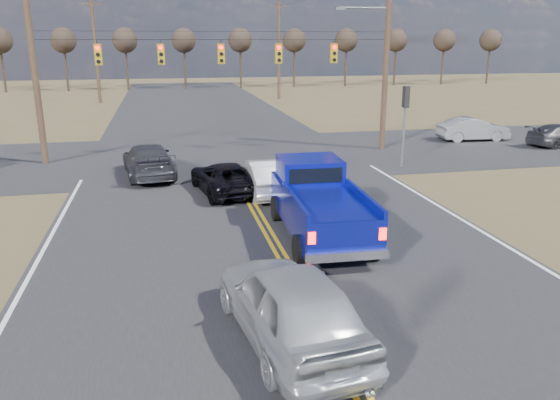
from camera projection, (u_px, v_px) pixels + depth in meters
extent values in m
plane|color=brown|center=(315.00, 315.00, 12.40)|extent=(160.00, 160.00, 0.00)
cube|color=#28282B|center=(247.00, 196.00, 21.78)|extent=(14.00, 120.00, 0.02)
cube|color=#28282B|center=(224.00, 156.00, 29.28)|extent=(120.00, 12.00, 0.02)
cylinder|color=#473323|center=(33.00, 61.00, 26.04)|extent=(0.32, 0.32, 10.00)
cylinder|color=#473323|center=(386.00, 59.00, 29.68)|extent=(0.32, 0.32, 10.00)
cylinder|color=black|center=(221.00, 40.00, 27.58)|extent=(18.00, 0.02, 0.02)
cylinder|color=black|center=(220.00, 31.00, 27.47)|extent=(18.00, 0.02, 0.02)
cube|color=#B28C14|center=(98.00, 55.00, 26.56)|extent=(0.34, 0.24, 1.00)
cylinder|color=#FF0C05|center=(97.00, 48.00, 26.34)|extent=(0.20, 0.06, 0.20)
cylinder|color=black|center=(98.00, 55.00, 26.43)|extent=(0.20, 0.06, 0.20)
cylinder|color=black|center=(99.00, 62.00, 26.53)|extent=(0.20, 0.06, 0.20)
cube|color=black|center=(97.00, 45.00, 26.28)|extent=(0.24, 0.14, 0.03)
cube|color=#B28C14|center=(161.00, 54.00, 27.17)|extent=(0.34, 0.24, 1.00)
cylinder|color=#FF0C05|center=(161.00, 47.00, 26.95)|extent=(0.20, 0.06, 0.20)
cylinder|color=black|center=(161.00, 54.00, 27.04)|extent=(0.20, 0.06, 0.20)
cylinder|color=black|center=(161.00, 61.00, 27.13)|extent=(0.20, 0.06, 0.20)
cube|color=black|center=(160.00, 45.00, 26.89)|extent=(0.24, 0.14, 0.03)
cube|color=#B28C14|center=(221.00, 54.00, 27.78)|extent=(0.34, 0.24, 1.00)
cylinder|color=#FF0C05|center=(221.00, 47.00, 27.55)|extent=(0.20, 0.06, 0.20)
cylinder|color=black|center=(221.00, 54.00, 27.65)|extent=(0.20, 0.06, 0.20)
cylinder|color=black|center=(222.00, 61.00, 27.74)|extent=(0.20, 0.06, 0.20)
cube|color=black|center=(221.00, 45.00, 27.49)|extent=(0.24, 0.14, 0.03)
cube|color=#B28C14|center=(279.00, 54.00, 28.38)|extent=(0.34, 0.24, 1.00)
cylinder|color=#FF0C05|center=(279.00, 47.00, 28.16)|extent=(0.20, 0.06, 0.20)
cylinder|color=black|center=(279.00, 54.00, 28.25)|extent=(0.20, 0.06, 0.20)
cylinder|color=black|center=(279.00, 60.00, 28.35)|extent=(0.20, 0.06, 0.20)
cube|color=black|center=(279.00, 45.00, 28.10)|extent=(0.24, 0.14, 0.03)
cube|color=#B28C14|center=(334.00, 53.00, 28.99)|extent=(0.34, 0.24, 1.00)
cylinder|color=#FF0C05|center=(335.00, 47.00, 28.77)|extent=(0.20, 0.06, 0.20)
cylinder|color=black|center=(335.00, 53.00, 28.86)|extent=(0.20, 0.06, 0.20)
cylinder|color=black|center=(334.00, 60.00, 28.95)|extent=(0.20, 0.06, 0.20)
cube|color=black|center=(335.00, 45.00, 28.71)|extent=(0.24, 0.14, 0.03)
cylinder|color=slate|center=(404.00, 135.00, 26.26)|extent=(0.12, 0.12, 3.20)
cube|color=black|center=(406.00, 97.00, 25.75)|extent=(0.24, 0.34, 1.00)
cylinder|color=slate|center=(364.00, 8.00, 28.66)|extent=(2.80, 0.10, 0.10)
cube|color=slate|center=(340.00, 9.00, 28.41)|extent=(0.55, 0.22, 0.14)
cylinder|color=#473323|center=(96.00, 50.00, 52.29)|extent=(0.32, 0.32, 10.00)
cube|color=#473323|center=(91.00, 4.00, 51.11)|extent=(1.60, 0.12, 0.12)
cylinder|color=#473323|center=(279.00, 50.00, 55.93)|extent=(0.32, 0.32, 10.00)
cube|color=#473323|center=(279.00, 6.00, 54.74)|extent=(1.60, 0.12, 0.12)
cylinder|color=#33261C|center=(3.00, 68.00, 63.63)|extent=(0.28, 0.28, 5.50)
cylinder|color=#33261C|center=(66.00, 68.00, 65.05)|extent=(0.28, 0.28, 5.50)
sphere|color=#2D231C|center=(63.00, 40.00, 64.15)|extent=(3.00, 3.00, 3.00)
cylinder|color=#33261C|center=(127.00, 67.00, 66.46)|extent=(0.28, 0.28, 5.50)
sphere|color=#2D231C|center=(125.00, 40.00, 65.57)|extent=(3.00, 3.00, 3.00)
cylinder|color=#33261C|center=(185.00, 67.00, 67.88)|extent=(0.28, 0.28, 5.50)
sphere|color=#2D231C|center=(184.00, 40.00, 66.98)|extent=(3.00, 3.00, 3.00)
cylinder|color=#33261C|center=(241.00, 66.00, 69.29)|extent=(0.28, 0.28, 5.50)
sphere|color=#2D231C|center=(240.00, 40.00, 68.40)|extent=(3.00, 3.00, 3.00)
cylinder|color=#33261C|center=(294.00, 65.00, 70.71)|extent=(0.28, 0.28, 5.50)
sphere|color=#2D231C|center=(294.00, 40.00, 69.81)|extent=(3.00, 3.00, 3.00)
cylinder|color=#33261C|center=(345.00, 65.00, 72.12)|extent=(0.28, 0.28, 5.50)
sphere|color=#2D231C|center=(346.00, 40.00, 71.23)|extent=(3.00, 3.00, 3.00)
cylinder|color=#33261C|center=(395.00, 64.00, 73.54)|extent=(0.28, 0.28, 5.50)
sphere|color=#2D231C|center=(396.00, 40.00, 72.64)|extent=(3.00, 3.00, 3.00)
cylinder|color=#33261C|center=(442.00, 64.00, 74.95)|extent=(0.28, 0.28, 5.50)
sphere|color=#2D231C|center=(444.00, 40.00, 74.06)|extent=(3.00, 3.00, 3.00)
cylinder|color=#33261C|center=(488.00, 64.00, 76.37)|extent=(0.28, 0.28, 5.50)
sphere|color=#2D231C|center=(491.00, 40.00, 75.47)|extent=(3.00, 3.00, 3.00)
cylinder|color=black|center=(301.00, 250.00, 15.06)|extent=(0.38, 0.88, 0.86)
cylinder|color=black|center=(372.00, 245.00, 15.39)|extent=(0.38, 0.88, 0.86)
cylinder|color=black|center=(277.00, 208.00, 18.73)|extent=(0.38, 0.88, 0.86)
cylinder|color=black|center=(335.00, 205.00, 19.07)|extent=(0.38, 0.88, 0.86)
cube|color=#0E179D|center=(320.00, 209.00, 16.91)|extent=(2.40, 5.91, 1.08)
cube|color=#0E179D|center=(310.00, 169.00, 18.14)|extent=(2.07, 1.92, 0.78)
cube|color=black|center=(316.00, 176.00, 17.29)|extent=(1.73, 0.14, 0.49)
cube|color=#0E179D|center=(295.00, 200.00, 15.49)|extent=(0.26, 3.56, 0.22)
cube|color=#0E179D|center=(364.00, 197.00, 15.82)|extent=(0.26, 3.56, 0.22)
cube|color=#0E179D|center=(347.00, 233.00, 14.11)|extent=(2.16, 0.18, 0.65)
cube|color=silver|center=(347.00, 256.00, 14.21)|extent=(2.22, 0.29, 0.24)
cube|color=#FF0C05|center=(312.00, 238.00, 13.93)|extent=(0.20, 0.07, 0.32)
cube|color=#FF0C05|center=(383.00, 234.00, 14.24)|extent=(0.20, 0.07, 0.32)
imported|color=#A9ADB1|center=(290.00, 303.00, 11.08)|extent=(2.70, 5.27, 1.72)
imported|color=black|center=(225.00, 178.00, 22.11)|extent=(2.76, 4.75, 1.25)
imported|color=silver|center=(266.00, 176.00, 21.94)|extent=(1.58, 4.40, 1.44)
imported|color=#37373D|center=(149.00, 160.00, 24.76)|extent=(2.68, 5.29, 1.47)
imported|color=#929499|center=(473.00, 129.00, 33.50)|extent=(1.76, 4.37, 1.41)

